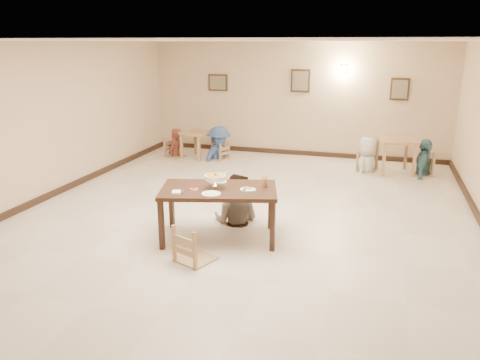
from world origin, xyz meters
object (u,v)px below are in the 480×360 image
(drink_glass, at_px, (265,182))
(bg_chair_ll, at_px, (175,139))
(chair_near, at_px, (195,227))
(bg_diner_c, at_px, (369,137))
(main_diner, at_px, (236,174))
(bg_table_left, at_px, (197,137))
(bg_diner_b, at_px, (219,126))
(chair_far, at_px, (235,194))
(bg_diner_d, at_px, (426,139))
(bg_diner_a, at_px, (175,129))
(bg_chair_lr, at_px, (219,143))
(bg_chair_rl, at_px, (367,153))
(bg_table_right, at_px, (396,145))
(main_table, at_px, (219,193))
(bg_chair_rr, at_px, (425,155))
(curry_warmer, at_px, (215,178))

(drink_glass, distance_m, bg_chair_ll, 5.82)
(chair_near, bearing_deg, bg_diner_c, -89.09)
(main_diner, xyz_separation_m, bg_table_left, (-2.37, 4.13, -0.28))
(bg_table_left, relative_size, bg_diner_b, 0.51)
(chair_far, distance_m, bg_diner_d, 5.23)
(bg_table_left, xyz_separation_m, bg_diner_a, (-0.61, -0.07, 0.20))
(drink_glass, bearing_deg, bg_diner_a, 128.23)
(bg_chair_ll, bearing_deg, chair_near, -139.32)
(bg_chair_lr, distance_m, bg_chair_rl, 3.78)
(chair_far, distance_m, bg_table_left, 4.68)
(bg_table_right, bearing_deg, main_table, -119.03)
(drink_glass, distance_m, bg_chair_lr, 5.24)
(chair_near, xyz_separation_m, bg_chair_rr, (3.40, 5.67, -0.04))
(main_diner, bearing_deg, bg_chair_ll, -52.48)
(bg_chair_ll, bearing_deg, main_diner, -129.98)
(bg_table_right, bearing_deg, bg_table_left, 179.51)
(chair_near, distance_m, main_diner, 1.64)
(main_diner, bearing_deg, chair_near, 87.47)
(chair_far, xyz_separation_m, bg_chair_rl, (2.07, 4.01, -0.04))
(drink_glass, xyz_separation_m, bg_chair_ll, (-3.59, 4.56, -0.41))
(main_table, xyz_separation_m, main_diner, (0.04, 0.77, 0.10))
(main_table, distance_m, bg_chair_ll, 5.67)
(drink_glass, distance_m, bg_diner_a, 5.81)
(drink_glass, height_order, bg_chair_ll, bg_chair_ll)
(main_diner, bearing_deg, bg_diner_b, -65.76)
(bg_chair_rl, height_order, bg_diner_b, bg_diner_b)
(main_diner, bearing_deg, drink_glass, 142.43)
(bg_chair_lr, bearing_deg, bg_chair_ll, -64.17)
(chair_far, relative_size, bg_chair_rr, 1.01)
(bg_table_left, height_order, bg_diner_b, bg_diner_b)
(bg_chair_ll, distance_m, bg_diner_a, 0.27)
(main_table, xyz_separation_m, bg_diner_d, (3.34, 4.85, 0.11))
(bg_chair_lr, distance_m, bg_diner_c, 3.80)
(curry_warmer, height_order, bg_table_left, curry_warmer)
(bg_chair_rr, bearing_deg, chair_near, -30.89)
(chair_near, height_order, bg_chair_lr, chair_near)
(bg_table_left, relative_size, bg_chair_rr, 0.94)
(chair_near, bearing_deg, curry_warmer, -69.55)
(bg_table_right, distance_m, bg_chair_lr, 4.42)
(bg_chair_ll, xyz_separation_m, bg_chair_rl, (5.00, 0.01, -0.06))
(bg_diner_d, bearing_deg, bg_chair_lr, 98.96)
(bg_chair_lr, bearing_deg, main_table, 41.16)
(main_diner, height_order, bg_table_left, main_diner)
(bg_diner_a, bearing_deg, main_table, 35.82)
(chair_far, xyz_separation_m, bg_table_right, (2.71, 4.02, 0.19))
(bg_table_right, bearing_deg, bg_diner_b, 179.25)
(bg_chair_rl, bearing_deg, bg_chair_rr, -77.66)
(bg_chair_rr, height_order, bg_diner_d, bg_diner_d)
(chair_far, height_order, curry_warmer, curry_warmer)
(curry_warmer, relative_size, bg_chair_rr, 0.38)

